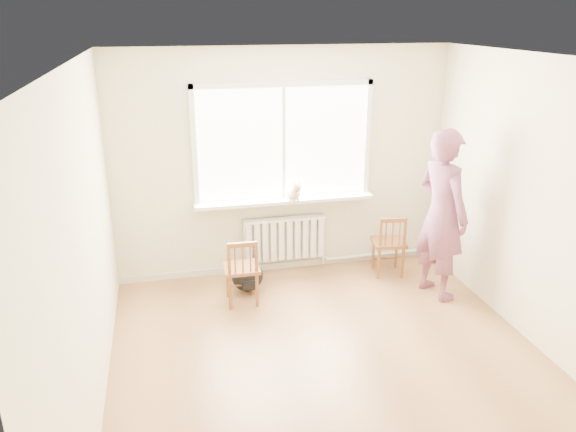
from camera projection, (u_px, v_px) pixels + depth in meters
floor at (337, 372)px, 5.04m from camera, size 4.50×4.50×0.00m
ceiling at (348, 61)px, 4.11m from camera, size 4.50×4.50×0.00m
back_wall at (283, 164)px, 6.64m from camera, size 4.00×0.01×2.70m
window at (283, 138)px, 6.51m from camera, size 2.12×0.05×1.42m
windowsill at (285, 200)px, 6.68m from camera, size 2.15×0.22×0.04m
radiator at (285, 238)px, 6.86m from camera, size 1.00×0.12×0.55m
heating_pipe at (378, 254)px, 7.28m from camera, size 1.40×0.04×0.04m
baseboard at (283, 265)px, 7.07m from camera, size 4.00×0.03×0.08m
chair_left at (242, 271)px, 6.09m from camera, size 0.39×0.37×0.77m
chair_right at (390, 245)px, 6.77m from camera, size 0.43×0.42×0.78m
person at (442, 215)px, 6.13m from camera, size 0.63×0.80×1.91m
cat at (293, 192)px, 6.57m from camera, size 0.21×0.40×0.27m
backpack at (247, 276)px, 6.45m from camera, size 0.42×0.35×0.37m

